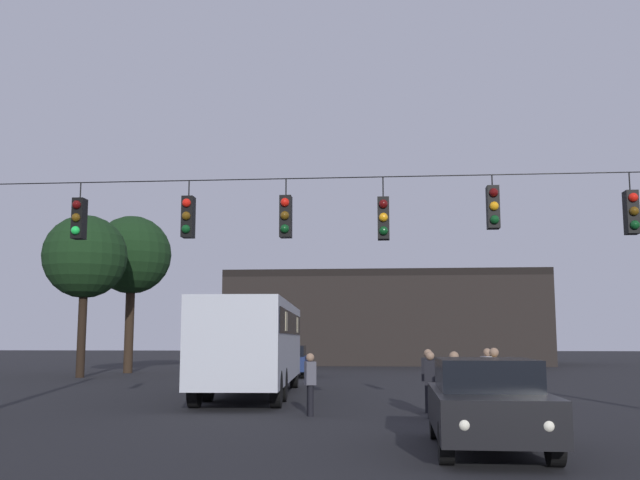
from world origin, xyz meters
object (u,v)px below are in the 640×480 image
object	(u,v)px
tree_left_silhouette	(85,257)
tree_behind_building	(132,256)
pedestrian_near_bus	(310,381)
pedestrian_trailing	(495,379)
city_bus	(254,338)
pedestrian_far_side	(430,381)
pedestrian_crossing_center	(455,383)
pedestrian_crossing_left	(428,377)
car_near_right	(487,402)
car_far_left	(289,360)
pedestrian_crossing_right	(488,375)

from	to	relation	value
tree_left_silhouette	tree_behind_building	xyz separation A→B (m)	(0.66, 4.77, 0.61)
pedestrian_near_bus	pedestrian_trailing	size ratio (longest dim) A/B	0.91
city_bus	pedestrian_trailing	size ratio (longest dim) A/B	6.75
pedestrian_far_side	pedestrian_crossing_center	bearing A→B (deg)	-69.06
pedestrian_crossing_left	car_near_right	bearing A→B (deg)	-84.56
pedestrian_trailing	tree_left_silhouette	size ratio (longest dim) A/B	0.21
car_far_left	tree_left_silhouette	distance (m)	11.24
city_bus	pedestrian_near_bus	size ratio (longest dim) A/B	7.39
car_far_left	tree_left_silhouette	bearing A→B (deg)	-170.81
pedestrian_near_bus	pedestrian_trailing	xyz separation A→B (m)	(4.37, -0.38, 0.09)
pedestrian_crossing_right	pedestrian_near_bus	world-z (taller)	pedestrian_crossing_right
car_far_left	tree_left_silhouette	world-z (taller)	tree_left_silhouette
city_bus	pedestrian_far_side	size ratio (longest dim) A/B	7.15
pedestrian_crossing_right	pedestrian_far_side	world-z (taller)	pedestrian_crossing_right
pedestrian_trailing	tree_left_silhouette	world-z (taller)	tree_left_silhouette
pedestrian_crossing_left	pedestrian_crossing_center	size ratio (longest dim) A/B	1.01
car_near_right	pedestrian_crossing_right	world-z (taller)	pedestrian_crossing_right
pedestrian_crossing_center	tree_left_silhouette	distance (m)	24.61
pedestrian_crossing_center	tree_left_silhouette	bearing A→B (deg)	132.00
pedestrian_crossing_left	tree_behind_building	world-z (taller)	tree_behind_building
pedestrian_crossing_right	pedestrian_trailing	bearing A→B (deg)	-94.21
car_near_right	car_far_left	distance (m)	24.16
pedestrian_trailing	tree_left_silhouette	distance (m)	24.56
car_far_left	pedestrian_trailing	xyz separation A→B (m)	(7.24, -18.48, 0.13)
car_far_left	pedestrian_trailing	distance (m)	19.85
pedestrian_crossing_right	pedestrian_crossing_center	bearing A→B (deg)	-109.00
car_near_right	car_far_left	xyz separation A→B (m)	(-6.39, 23.30, 0.00)
pedestrian_crossing_right	car_near_right	bearing A→B (deg)	-98.05
city_bus	pedestrian_trailing	distance (m)	9.46
car_far_left	pedestrian_trailing	bearing A→B (deg)	-68.62
city_bus	pedestrian_near_bus	xyz separation A→B (m)	(2.49, -6.07, -1.03)
car_far_left	pedestrian_crossing_right	bearing A→B (deg)	-65.14
city_bus	pedestrian_crossing_right	world-z (taller)	city_bus
pedestrian_crossing_right	pedestrian_far_side	bearing A→B (deg)	-125.59
pedestrian_crossing_right	car_far_left	bearing A→B (deg)	114.86
pedestrian_far_side	pedestrian_crossing_right	bearing A→B (deg)	54.41
car_far_left	pedestrian_crossing_center	size ratio (longest dim) A/B	2.79
city_bus	car_far_left	xyz separation A→B (m)	(-0.38, 12.03, -1.07)
city_bus	pedestrian_crossing_right	bearing A→B (deg)	-29.46
car_near_right	tree_behind_building	xyz separation A→B (m)	(-15.65, 26.47, 5.63)
car_near_right	pedestrian_crossing_left	world-z (taller)	pedestrian_crossing_left
pedestrian_crossing_center	tree_behind_building	size ratio (longest dim) A/B	0.18
pedestrian_crossing_left	pedestrian_crossing_right	size ratio (longest dim) A/B	0.99
pedestrian_crossing_left	tree_left_silhouette	xyz separation A→B (m)	(-15.71, 15.41, 4.93)
car_near_right	pedestrian_trailing	distance (m)	4.90
car_near_right	pedestrian_crossing_left	bearing A→B (deg)	95.44
car_near_right	pedestrian_crossing_center	distance (m)	3.79
city_bus	pedestrian_crossing_right	xyz separation A→B (m)	(7.04, -3.97, -0.96)
pedestrian_crossing_left	pedestrian_trailing	size ratio (longest dim) A/B	0.97
city_bus	tree_behind_building	distance (m)	18.57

